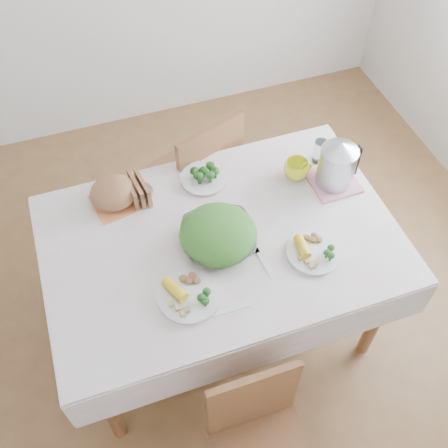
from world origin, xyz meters
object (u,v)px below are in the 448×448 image
object	(u,v)px
dinner_plate_left	(189,296)
electric_kettle	(337,164)
yellow_mug	(296,169)
dinner_plate_right	(314,252)
dining_table	(221,285)
chair_far	(191,173)
salad_bowl	(218,238)

from	to	relation	value
dinner_plate_left	electric_kettle	distance (m)	0.89
yellow_mug	dinner_plate_right	bearing A→B (deg)	-104.36
dining_table	dinner_plate_right	xyz separation A→B (m)	(0.33, -0.21, 0.40)
chair_far	dinner_plate_left	xyz separation A→B (m)	(-0.27, -0.92, 0.31)
chair_far	yellow_mug	size ratio (longest dim) A/B	7.93
dinner_plate_right	chair_far	bearing A→B (deg)	107.33
yellow_mug	salad_bowl	bearing A→B (deg)	-151.78
yellow_mug	electric_kettle	world-z (taller)	electric_kettle
dinner_plate_left	yellow_mug	world-z (taller)	yellow_mug
salad_bowl	yellow_mug	size ratio (longest dim) A/B	2.64
chair_far	salad_bowl	bearing A→B (deg)	63.34
dinner_plate_right	electric_kettle	xyz separation A→B (m)	(0.26, 0.34, 0.11)
salad_bowl	electric_kettle	distance (m)	0.64
dinner_plate_right	electric_kettle	bearing A→B (deg)	52.56
dinner_plate_left	electric_kettle	world-z (taller)	electric_kettle
dining_table	electric_kettle	distance (m)	0.79
dining_table	dinner_plate_right	world-z (taller)	dinner_plate_right
dinner_plate_right	yellow_mug	xyz separation A→B (m)	(0.11, 0.43, 0.03)
dinner_plate_left	dinner_plate_right	world-z (taller)	same
chair_far	yellow_mug	distance (m)	0.69
dining_table	dinner_plate_right	distance (m)	0.56
dining_table	chair_far	distance (m)	0.69
dining_table	yellow_mug	size ratio (longest dim) A/B	12.10
dinner_plate_left	dining_table	bearing A→B (deg)	47.99
yellow_mug	electric_kettle	distance (m)	0.19
salad_bowl	dinner_plate_right	size ratio (longest dim) A/B	1.34
dining_table	dinner_plate_left	distance (m)	0.51
dinner_plate_right	salad_bowl	bearing A→B (deg)	152.99
dining_table	salad_bowl	xyz separation A→B (m)	(-0.02, -0.03, 0.42)
dinner_plate_right	yellow_mug	distance (m)	0.45
salad_bowl	dinner_plate_left	xyz separation A→B (m)	(-0.19, -0.21, -0.03)
salad_bowl	dinner_plate_right	distance (m)	0.40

